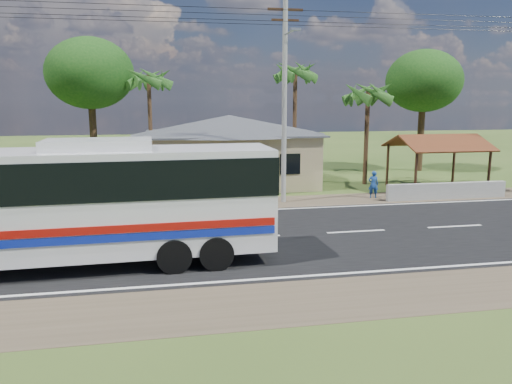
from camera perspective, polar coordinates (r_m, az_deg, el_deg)
ground at (r=19.90m, az=-0.79°, el=-5.22°), size 120.00×120.00×0.00m
road at (r=19.90m, az=-0.79°, el=-5.20°), size 120.00×16.00×0.03m
house at (r=32.27m, az=-3.06°, el=5.66°), size 12.40×10.00×5.00m
waiting_shed at (r=31.96m, az=20.05°, el=5.14°), size 5.20×4.48×3.35m
concrete_barrier at (r=29.28m, az=20.96°, el=0.12°), size 7.00×0.30×0.90m
utility_poles at (r=26.04m, az=2.56°, el=11.36°), size 32.80×2.22×11.00m
palm_near at (r=32.49m, az=12.69°, el=10.87°), size 2.80×2.80×6.70m
palm_mid at (r=35.64m, az=4.52°, el=13.38°), size 2.80×2.80×8.20m
palm_far at (r=34.89m, az=-12.17°, el=12.45°), size 2.80×2.80×7.70m
tree_behind_house at (r=37.19m, az=-18.46°, el=12.70°), size 6.00×6.00×9.61m
tree_behind_shed at (r=39.86m, az=18.64°, el=11.89°), size 5.60×5.60×9.02m
coach_bus at (r=17.03m, az=-21.00°, el=-0.42°), size 13.50×3.20×4.17m
motorcycle at (r=26.73m, az=0.33°, el=-0.21°), size 1.56×0.57×0.82m
person at (r=28.32m, az=13.26°, el=0.85°), size 0.63×0.50×1.52m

